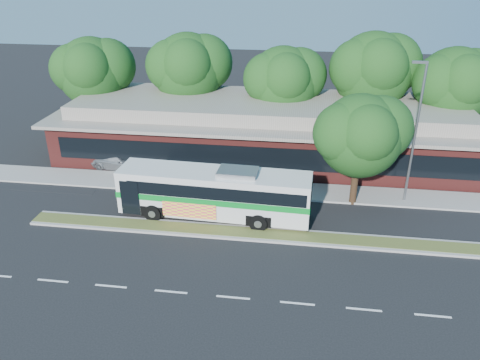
{
  "coord_description": "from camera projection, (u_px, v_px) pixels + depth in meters",
  "views": [
    {
      "loc": [
        2.73,
        -22.19,
        14.41
      ],
      "look_at": [
        -0.88,
        3.58,
        2.0
      ],
      "focal_mm": 35.0,
      "sensor_mm": 36.0,
      "label": 1
    }
  ],
  "objects": [
    {
      "name": "tree_bg_a",
      "position": [
        98.0,
        70.0,
        39.21
      ],
      "size": [
        6.47,
        5.8,
        8.63
      ],
      "color": "black",
      "rests_on": "ground"
    },
    {
      "name": "parking_lot",
      "position": [
        40.0,
        156.0,
        37.57
      ],
      "size": [
        14.0,
        12.0,
        0.01
      ],
      "primitive_type": "cube",
      "color": "black",
      "rests_on": "ground"
    },
    {
      "name": "median_strip",
      "position": [
        248.0,
        233.0,
        26.89
      ],
      "size": [
        26.0,
        1.1,
        0.15
      ],
      "primitive_type": "cube",
      "color": "#3F4D20",
      "rests_on": "ground"
    },
    {
      "name": "tree_bg_d",
      "position": [
        378.0,
        69.0,
        37.0
      ],
      "size": [
        6.91,
        6.2,
        9.37
      ],
      "color": "black",
      "rests_on": "ground"
    },
    {
      "name": "tree_bg_e",
      "position": [
        459.0,
        83.0,
        35.64
      ],
      "size": [
        6.47,
        5.8,
        8.5
      ],
      "color": "black",
      "rests_on": "ground"
    },
    {
      "name": "sedan",
      "position": [
        119.0,
        161.0,
        35.06
      ],
      "size": [
        4.5,
        2.28,
        1.25
      ],
      "primitive_type": "imported",
      "rotation": [
        0.0,
        0.0,
        1.45
      ],
      "color": "#9C9FA3",
      "rests_on": "ground"
    },
    {
      "name": "ground",
      "position": [
        247.0,
        240.0,
        26.38
      ],
      "size": [
        120.0,
        120.0,
        0.0
      ],
      "primitive_type": "plane",
      "color": "black",
      "rests_on": "ground"
    },
    {
      "name": "plaza_building",
      "position": [
        267.0,
        129.0,
        37.08
      ],
      "size": [
        33.2,
        11.2,
        4.45
      ],
      "color": "maroon",
      "rests_on": "ground"
    },
    {
      "name": "tree_bg_c",
      "position": [
        288.0,
        80.0,
        37.33
      ],
      "size": [
        6.24,
        5.6,
        8.26
      ],
      "color": "black",
      "rests_on": "ground"
    },
    {
      "name": "sidewalk",
      "position": [
        258.0,
        189.0,
        32.08
      ],
      "size": [
        44.0,
        2.6,
        0.12
      ],
      "primitive_type": "cube",
      "color": "gray",
      "rests_on": "ground"
    },
    {
      "name": "transit_bus",
      "position": [
        215.0,
        190.0,
        28.02
      ],
      "size": [
        11.67,
        3.08,
        3.25
      ],
      "rotation": [
        0.0,
        0.0,
        -0.04
      ],
      "color": "beige",
      "rests_on": "ground"
    },
    {
      "name": "sidewalk_tree",
      "position": [
        366.0,
        134.0,
        28.36
      ],
      "size": [
        5.74,
        5.15,
        7.2
      ],
      "color": "black",
      "rests_on": "ground"
    },
    {
      "name": "lamp_post",
      "position": [
        415.0,
        130.0,
        28.44
      ],
      "size": [
        0.93,
        0.18,
        9.07
      ],
      "color": "slate",
      "rests_on": "ground"
    },
    {
      "name": "tree_bg_b",
      "position": [
        193.0,
        67.0,
        38.99
      ],
      "size": [
        6.69,
        6.0,
        9.0
      ],
      "color": "black",
      "rests_on": "ground"
    }
  ]
}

